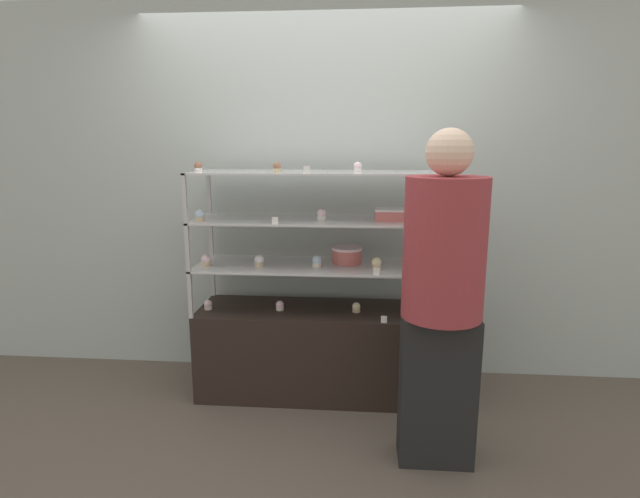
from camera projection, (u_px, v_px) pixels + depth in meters
name	position (u px, v px, depth m)	size (l,w,h in m)	color
ground_plane	(320.00, 391.00, 3.39)	(20.00, 20.00, 0.00)	brown
back_wall	(325.00, 194.00, 3.51)	(8.00, 0.05, 2.60)	#A8B2AD
display_base	(320.00, 350.00, 3.33)	(1.59, 0.50, 0.58)	black
display_riser_lower	(320.00, 267.00, 3.21)	(1.59, 0.50, 0.30)	#B7B7BC
display_riser_middle	(320.00, 222.00, 3.15)	(1.59, 0.50, 0.30)	#B7B7BC
display_riser_upper	(320.00, 174.00, 3.09)	(1.59, 0.50, 0.30)	#B7B7BC
layer_cake_centerpiece	(347.00, 255.00, 3.24)	(0.20, 0.20, 0.11)	#C66660
sheet_cake_frosted	(392.00, 214.00, 3.09)	(0.21, 0.17, 0.07)	#C66660
cupcake_0	(208.00, 305.00, 3.25)	(0.05, 0.05, 0.06)	beige
cupcake_1	(280.00, 306.00, 3.24)	(0.05, 0.05, 0.06)	beige
cupcake_2	(356.00, 307.00, 3.20)	(0.05, 0.05, 0.06)	#CCB28C
cupcake_3	(437.00, 312.00, 3.12)	(0.05, 0.05, 0.06)	beige
price_tag_0	(384.00, 319.00, 3.00)	(0.04, 0.00, 0.04)	white
cupcake_4	(206.00, 260.00, 3.17)	(0.06, 0.06, 0.08)	#CCB28C
cupcake_5	(259.00, 261.00, 3.16)	(0.06, 0.06, 0.08)	#CCB28C
cupcake_6	(317.00, 261.00, 3.15)	(0.06, 0.06, 0.08)	beige
cupcake_7	(377.00, 264.00, 3.09)	(0.06, 0.06, 0.08)	#CCB28C
cupcake_8	(435.00, 264.00, 3.08)	(0.06, 0.06, 0.08)	beige
price_tag_1	(376.00, 272.00, 2.95)	(0.04, 0.00, 0.04)	white
cupcake_9	(200.00, 216.00, 3.06)	(0.06, 0.06, 0.07)	#CCB28C
cupcake_10	(322.00, 215.00, 3.10)	(0.06, 0.06, 0.07)	white
cupcake_11	(442.00, 218.00, 2.95)	(0.06, 0.06, 0.07)	#CCB28C
price_tag_2	(275.00, 221.00, 2.93)	(0.04, 0.00, 0.04)	white
cupcake_12	(198.00, 167.00, 3.06)	(0.05, 0.05, 0.06)	white
cupcake_13	(277.00, 167.00, 3.00)	(0.05, 0.05, 0.06)	#CCB28C
cupcake_14	(358.00, 167.00, 3.00)	(0.05, 0.05, 0.06)	white
cupcake_15	(445.00, 168.00, 2.91)	(0.05, 0.05, 0.06)	#CCB28C
price_tag_3	(307.00, 170.00, 2.86)	(0.04, 0.00, 0.04)	white
customer_figure	(442.00, 293.00, 2.47)	(0.40, 0.40, 1.72)	black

